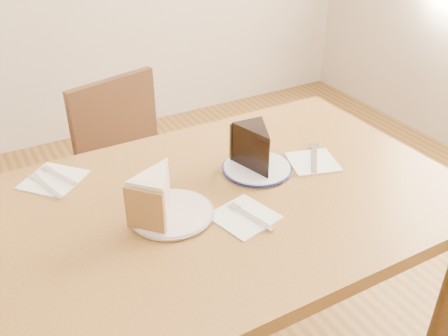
# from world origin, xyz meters

# --- Properties ---
(table) EXTENTS (1.20, 0.80, 0.75)m
(table) POSITION_xyz_m (0.00, 0.00, 0.65)
(table) COLOR #573917
(table) RESTS_ON ground
(chair_far) EXTENTS (0.51, 0.51, 0.84)m
(chair_far) POSITION_xyz_m (-0.03, 0.60, 0.47)
(chair_far) COLOR black
(chair_far) RESTS_ON ground
(plate_cream) EXTENTS (0.20, 0.20, 0.01)m
(plate_cream) POSITION_xyz_m (-0.17, -0.01, 0.76)
(plate_cream) COLOR silver
(plate_cream) RESTS_ON table
(plate_navy) EXTENTS (0.19, 0.19, 0.01)m
(plate_navy) POSITION_xyz_m (0.13, 0.07, 0.76)
(plate_navy) COLOR white
(plate_navy) RESTS_ON table
(carrot_cake) EXTENTS (0.16, 0.16, 0.10)m
(carrot_cake) POSITION_xyz_m (-0.19, 0.00, 0.81)
(carrot_cake) COLOR beige
(carrot_cake) RESTS_ON plate_cream
(chocolate_cake) EXTENTS (0.10, 0.14, 0.11)m
(chocolate_cake) POSITION_xyz_m (0.13, 0.06, 0.82)
(chocolate_cake) COLOR black
(chocolate_cake) RESTS_ON plate_navy
(napkin_cream) EXTENTS (0.16, 0.16, 0.00)m
(napkin_cream) POSITION_xyz_m (-0.02, -0.10, 0.75)
(napkin_cream) COLOR white
(napkin_cream) RESTS_ON table
(napkin_navy) EXTENTS (0.16, 0.16, 0.00)m
(napkin_navy) POSITION_xyz_m (0.29, 0.02, 0.75)
(napkin_navy) COLOR white
(napkin_navy) RESTS_ON table
(napkin_spare) EXTENTS (0.20, 0.20, 0.00)m
(napkin_spare) POSITION_xyz_m (-0.38, 0.29, 0.75)
(napkin_spare) COLOR white
(napkin_spare) RESTS_ON table
(fork_cream) EXTENTS (0.05, 0.14, 0.00)m
(fork_cream) POSITION_xyz_m (-0.01, -0.12, 0.76)
(fork_cream) COLOR silver
(fork_cream) RESTS_ON napkin_cream
(knife_navy) EXTENTS (0.12, 0.14, 0.00)m
(knife_navy) POSITION_xyz_m (0.30, 0.04, 0.76)
(knife_navy) COLOR white
(knife_navy) RESTS_ON napkin_navy
(fork_spare) EXTENTS (0.06, 0.14, 0.00)m
(fork_spare) POSITION_xyz_m (-0.36, 0.30, 0.76)
(fork_spare) COLOR white
(fork_spare) RESTS_ON napkin_spare
(knife_spare) EXTENTS (0.05, 0.16, 0.00)m
(knife_spare) POSITION_xyz_m (-0.40, 0.26, 0.76)
(knife_spare) COLOR silver
(knife_spare) RESTS_ON napkin_spare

